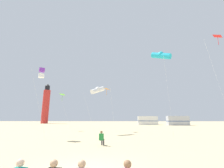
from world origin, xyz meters
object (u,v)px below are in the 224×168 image
kite_diamond_scarlet (218,40)px  rv_van_white (148,120)px  kite_tube_cyan (161,55)px  rv_van_silver (178,121)px  kite_diamond_orange (107,90)px  kite_box_violet (42,73)px  lighthouse_distant (46,104)px  kite_diamond_lime (62,96)px  kite_flyer_standing (102,138)px  kite_tube_white (98,90)px

kite_diamond_scarlet → rv_van_white: size_ratio=1.85×
kite_tube_cyan → rv_van_silver: kite_tube_cyan is taller
kite_diamond_orange → rv_van_silver: size_ratio=1.16×
kite_diamond_orange → kite_tube_cyan: kite_tube_cyan is taller
kite_box_violet → lighthouse_distant: bearing=113.4°
kite_diamond_scarlet → kite_tube_cyan: (-6.92, 0.32, -1.78)m
kite_diamond_scarlet → kite_diamond_lime: size_ratio=1.83×
kite_flyer_standing → rv_van_silver: rv_van_silver is taller
kite_diamond_scarlet → lighthouse_distant: bearing=131.3°
kite_box_violet → kite_tube_white: 8.27m
kite_tube_white → rv_van_silver: size_ratio=1.09×
kite_diamond_scarlet → kite_diamond_lime: kite_diamond_scarlet is taller
rv_van_white → kite_tube_cyan: bearing=-93.8°
kite_tube_white → rv_van_silver: kite_tube_white is taller
kite_diamond_lime → rv_van_white: bearing=49.6°
kite_flyer_standing → kite_box_violet: 10.99m
lighthouse_distant → rv_van_white: 42.61m
rv_van_white → kite_diamond_orange: bearing=-110.9°
kite_diamond_orange → kite_box_violet: 12.09m
kite_diamond_scarlet → kite_tube_white: bearing=160.2°
rv_van_silver → kite_tube_cyan: bearing=-112.7°
kite_box_violet → kite_diamond_orange: bearing=52.9°
kite_diamond_lime → lighthouse_distant: lighthouse_distant is taller
kite_flyer_standing → kite_box_violet: kite_box_violet is taller
kite_flyer_standing → lighthouse_distant: lighthouse_distant is taller
kite_diamond_orange → kite_tube_white: size_ratio=1.07×
kite_box_violet → rv_van_silver: kite_box_violet is taller
kite_diamond_orange → kite_diamond_scarlet: 17.56m
kite_diamond_lime → lighthouse_distant: 41.56m
rv_van_white → lighthouse_distant: bearing=168.1°
lighthouse_distant → rv_van_white: lighthouse_distant is taller
kite_tube_cyan → rv_van_white: kite_tube_cyan is taller
rv_van_white → kite_diamond_scarlet: bearing=-82.6°
kite_diamond_orange → kite_tube_cyan: (7.08, -9.33, 2.62)m
kite_box_violet → rv_van_white: 41.00m
rv_van_white → kite_diamond_lime: bearing=-125.5°
kite_diamond_orange → kite_diamond_scarlet: size_ratio=0.62×
kite_diamond_lime → rv_van_silver: bearing=35.3°
kite_tube_white → rv_van_silver: (22.09, 26.18, -4.96)m
kite_tube_white → rv_van_white: kite_tube_white is taller
kite_flyer_standing → rv_van_white: bearing=-90.6°
kite_diamond_orange → kite_tube_white: bearing=-105.7°
kite_tube_cyan → kite_diamond_lime: (-15.46, 10.62, -3.42)m
kite_box_violet → lighthouse_distant: lighthouse_distant is taller
kite_flyer_standing → lighthouse_distant: 59.30m
kite_diamond_lime → kite_diamond_scarlet: bearing=-26.0°
kite_flyer_standing → kite_tube_cyan: 12.15m
lighthouse_distant → rv_van_silver: size_ratio=2.59×
kite_box_violet → rv_van_white: size_ratio=1.21×
kite_tube_white → kite_diamond_lime: size_ratio=1.05×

